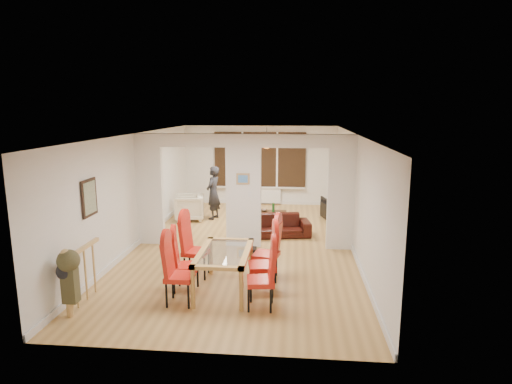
# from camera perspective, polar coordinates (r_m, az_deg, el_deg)

# --- Properties ---
(floor) EXTENTS (5.00, 9.00, 0.01)m
(floor) POSITION_cam_1_polar(r_m,az_deg,el_deg) (10.10, -1.63, -7.13)
(floor) COLOR tan
(floor) RESTS_ON ground
(room_walls) EXTENTS (5.00, 9.00, 2.60)m
(room_walls) POSITION_cam_1_polar(r_m,az_deg,el_deg) (9.77, -1.67, 0.12)
(room_walls) COLOR silver
(room_walls) RESTS_ON floor
(divider_wall) EXTENTS (5.00, 0.18, 2.60)m
(divider_wall) POSITION_cam_1_polar(r_m,az_deg,el_deg) (9.77, -1.67, 0.12)
(divider_wall) COLOR white
(divider_wall) RESTS_ON floor
(bay_window_blinds) EXTENTS (3.00, 0.08, 1.80)m
(bay_window_blinds) POSITION_cam_1_polar(r_m,az_deg,el_deg) (14.11, 0.52, 4.35)
(bay_window_blinds) COLOR black
(bay_window_blinds) RESTS_ON room_walls
(radiator) EXTENTS (1.40, 0.08, 0.50)m
(radiator) POSITION_cam_1_polar(r_m,az_deg,el_deg) (14.26, 0.49, -0.46)
(radiator) COLOR white
(radiator) RESTS_ON floor
(pendant_light) EXTENTS (0.36, 0.36, 0.36)m
(pendant_light) POSITION_cam_1_polar(r_m,az_deg,el_deg) (12.89, 1.43, 6.61)
(pendant_light) COLOR orange
(pendant_light) RESTS_ON room_walls
(stair_newel) EXTENTS (0.40, 1.20, 1.10)m
(stair_newel) POSITION_cam_1_polar(r_m,az_deg,el_deg) (7.65, -21.99, -9.70)
(stair_newel) COLOR tan
(stair_newel) RESTS_ON floor
(wall_poster) EXTENTS (0.04, 0.52, 0.67)m
(wall_poster) POSITION_cam_1_polar(r_m,az_deg,el_deg) (8.15, -21.35, -0.71)
(wall_poster) COLOR gray
(wall_poster) RESTS_ON room_walls
(pillar_photo) EXTENTS (0.30, 0.03, 0.25)m
(pillar_photo) POSITION_cam_1_polar(r_m,az_deg,el_deg) (9.62, -1.75, 1.77)
(pillar_photo) COLOR #4C8CD8
(pillar_photo) RESTS_ON divider_wall
(dining_table) EXTENTS (0.88, 1.56, 0.73)m
(dining_table) POSITION_cam_1_polar(r_m,az_deg,el_deg) (7.62, -4.22, -10.45)
(dining_table) COLOR #B38442
(dining_table) RESTS_ON floor
(dining_chair_la) EXTENTS (0.44, 0.44, 1.10)m
(dining_chair_la) POSITION_cam_1_polar(r_m,az_deg,el_deg) (7.18, -10.14, -10.42)
(dining_chair_la) COLOR red
(dining_chair_la) RESTS_ON floor
(dining_chair_lb) EXTENTS (0.48, 0.48, 1.04)m
(dining_chair_lb) POSITION_cam_1_polar(r_m,az_deg,el_deg) (7.66, -9.38, -9.22)
(dining_chair_lb) COLOR red
(dining_chair_lb) RESTS_ON floor
(dining_chair_lc) EXTENTS (0.53, 0.53, 1.15)m
(dining_chair_lc) POSITION_cam_1_polar(r_m,az_deg,el_deg) (8.23, -7.95, -7.32)
(dining_chair_lc) COLOR red
(dining_chair_lc) RESTS_ON floor
(dining_chair_ra) EXTENTS (0.48, 0.48, 1.07)m
(dining_chair_ra) POSITION_cam_1_polar(r_m,az_deg,el_deg) (6.93, 0.61, -11.16)
(dining_chair_ra) COLOR red
(dining_chair_ra) RESTS_ON floor
(dining_chair_rb) EXTENTS (0.53, 0.53, 1.15)m
(dining_chair_rb) POSITION_cam_1_polar(r_m,az_deg,el_deg) (7.45, 0.84, -9.19)
(dining_chair_rb) COLOR red
(dining_chair_rb) RESTS_ON floor
(dining_chair_rc) EXTENTS (0.53, 0.53, 1.12)m
(dining_chair_rc) POSITION_cam_1_polar(r_m,az_deg,el_deg) (8.03, 1.37, -7.79)
(dining_chair_rc) COLOR red
(dining_chair_rc) RESTS_ON floor
(sofa) EXTENTS (1.92, 1.02, 0.53)m
(sofa) POSITION_cam_1_polar(r_m,az_deg,el_deg) (10.78, 2.34, -4.48)
(sofa) COLOR black
(sofa) RESTS_ON floor
(armchair) EXTENTS (0.92, 0.94, 0.73)m
(armchair) POSITION_cam_1_polar(r_m,az_deg,el_deg) (12.42, -8.90, -2.03)
(armchair) COLOR silver
(armchair) RESTS_ON floor
(person) EXTENTS (0.63, 0.49, 1.54)m
(person) POSITION_cam_1_polar(r_m,az_deg,el_deg) (12.36, -5.72, -0.11)
(person) COLOR black
(person) RESTS_ON floor
(television) EXTENTS (1.04, 0.42, 0.60)m
(television) POSITION_cam_1_polar(r_m,az_deg,el_deg) (12.39, 9.01, -2.38)
(television) COLOR black
(television) RESTS_ON floor
(coffee_table) EXTENTS (0.99, 0.55, 0.22)m
(coffee_table) POSITION_cam_1_polar(r_m,az_deg,el_deg) (12.42, 1.85, -3.12)
(coffee_table) COLOR #342111
(coffee_table) RESTS_ON floor
(bottle) EXTENTS (0.07, 0.07, 0.29)m
(bottle) POSITION_cam_1_polar(r_m,az_deg,el_deg) (12.25, 2.32, -2.09)
(bottle) COLOR #143F19
(bottle) RESTS_ON coffee_table
(bowl) EXTENTS (0.20, 0.20, 0.05)m
(bowl) POSITION_cam_1_polar(r_m,az_deg,el_deg) (12.42, 1.07, -2.46)
(bowl) COLOR #342111
(bowl) RESTS_ON coffee_table
(shoes) EXTENTS (0.25, 0.27, 0.10)m
(shoes) POSITION_cam_1_polar(r_m,az_deg,el_deg) (9.61, -0.71, -7.77)
(shoes) COLOR black
(shoes) RESTS_ON floor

